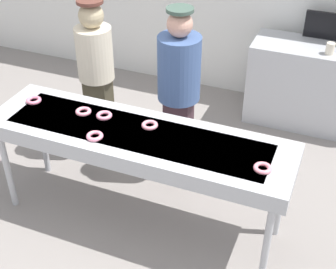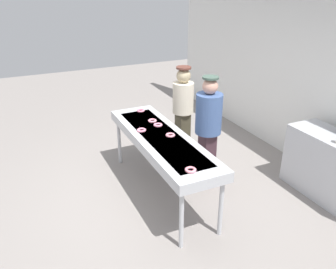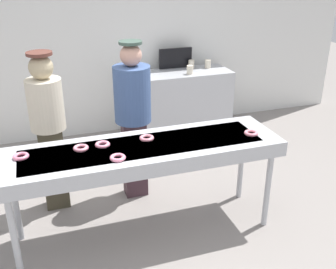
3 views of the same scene
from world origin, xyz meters
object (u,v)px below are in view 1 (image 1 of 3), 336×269
Objects in this scene: prep_counter at (315,87)px; paper_cup_0 at (330,49)px; strawberry_donut_0 at (150,125)px; menu_display at (328,26)px; strawberry_donut_3 at (104,116)px; fryer_conveyor at (137,140)px; strawberry_donut_4 at (263,168)px; strawberry_donut_1 at (95,136)px; worker_baker at (179,86)px; worker_assistant at (96,73)px; strawberry_donut_5 at (83,112)px; strawberry_donut_2 at (34,100)px.

prep_counter is 11.85× the size of paper_cup_0.
menu_display is at bearing 64.57° from strawberry_donut_0.
strawberry_donut_3 is 1.09× the size of paper_cup_0.
paper_cup_0 is (1.22, 2.01, 0.15)m from fryer_conveyor.
strawberry_donut_4 is at bearing -11.96° from strawberry_donut_0.
prep_counter is at bearing -90.00° from menu_display.
worker_baker reaches higher than strawberry_donut_1.
prep_counter reaches higher than fryer_conveyor.
worker_assistant is (-0.77, 0.73, 0.10)m from fryer_conveyor.
strawberry_donut_5 is at bearing -178.15° from strawberry_donut_0.
worker_assistant reaches higher than strawberry_donut_2.
worker_baker is (0.08, 0.70, 0.15)m from fryer_conveyor.
strawberry_donut_5 is 0.87m from worker_baker.
prep_counter is at bearing 119.27° from paper_cup_0.
strawberry_donut_1 and strawberry_donut_2 have the same top height.
worker_baker reaches higher than fryer_conveyor.
strawberry_donut_1 and strawberry_donut_5 have the same top height.
strawberry_donut_5 is at bearing 173.26° from strawberry_donut_4.
worker_assistant is 2.53m from menu_display.
strawberry_donut_3 is 0.19m from strawberry_donut_5.
strawberry_donut_2 is 3.16m from menu_display.
strawberry_donut_0 and strawberry_donut_1 have the same top height.
paper_cup_0 is at bearing 58.64° from fryer_conveyor.
strawberry_donut_5 is (0.49, 0.00, 0.00)m from strawberry_donut_2.
worker_baker is 1.87m from prep_counter.
strawberry_donut_4 is at bearing -5.27° from fryer_conveyor.
fryer_conveyor is at bearing 35.09° from strawberry_donut_1.
fryer_conveyor is at bearing -118.06° from prep_counter.
fryer_conveyor is 2.66m from menu_display.
paper_cup_0 is at bearing -78.30° from menu_display.
strawberry_donut_4 is at bearing -6.74° from strawberry_donut_5.
worker_assistant is at bearing -143.45° from prep_counter.
paper_cup_0 is (1.14, 1.31, -0.00)m from worker_baker.
strawberry_donut_5 is 2.85m from menu_display.
fryer_conveyor is 0.55m from strawberry_donut_5.
strawberry_donut_5 is 1.09× the size of paper_cup_0.
strawberry_donut_3 is 0.08× the size of worker_assistant.
strawberry_donut_1 is 0.38m from strawberry_donut_5.
strawberry_donut_2 is 0.08× the size of worker_baker.
strawberry_donut_3 is at bearing 104.36° from strawberry_donut_1.
strawberry_donut_2 reaches higher than prep_counter.
worker_assistant reaches higher than strawberry_donut_4.
strawberry_donut_1 is 2.94m from menu_display.
strawberry_donut_2 is at bearing 159.79° from strawberry_donut_1.
strawberry_donut_3 is 1.00× the size of strawberry_donut_5.
paper_cup_0 is (1.76, 1.92, 0.05)m from strawberry_donut_5.
strawberry_donut_5 is at bearing 0.14° from strawberry_donut_2.
strawberry_donut_5 is (-0.26, 0.28, 0.00)m from strawberry_donut_1.
strawberry_donut_1 is 1.00× the size of strawberry_donut_5.
worker_baker is 1.03× the size of worker_assistant.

